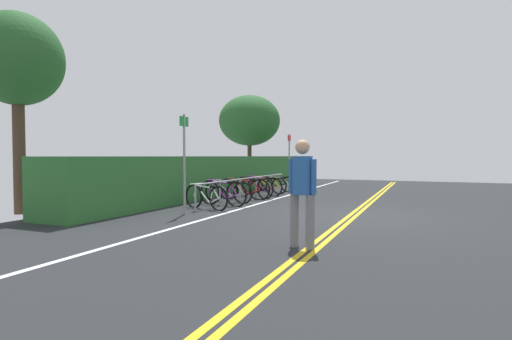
{
  "coord_description": "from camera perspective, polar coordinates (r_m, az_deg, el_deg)",
  "views": [
    {
      "loc": [
        -9.83,
        -1.62,
        1.46
      ],
      "look_at": [
        0.75,
        2.94,
        1.05
      ],
      "focal_mm": 27.62,
      "sensor_mm": 36.0,
      "label": 1
    }
  ],
  "objects": [
    {
      "name": "hedge_backdrop",
      "position": [
        15.67,
        -5.08,
        -0.67
      ],
      "size": [
        15.78,
        1.36,
        1.45
      ],
      "primitive_type": "cube",
      "color": "#2D6B30",
      "rests_on": "ground_plane"
    },
    {
      "name": "bicycle_1",
      "position": [
        11.71,
        -4.83,
        -3.33
      ],
      "size": [
        0.51,
        1.75,
        0.79
      ],
      "color": "black",
      "rests_on": "ground_plane"
    },
    {
      "name": "sign_post_near",
      "position": [
        9.94,
        -10.35,
        2.16
      ],
      "size": [
        0.36,
        0.06,
        2.5
      ],
      "color": "gray",
      "rests_on": "ground_plane"
    },
    {
      "name": "bike_rack",
      "position": [
        13.51,
        -1.12,
        -1.85
      ],
      "size": [
        6.83,
        0.05,
        0.73
      ],
      "color": "#9EA0A5",
      "rests_on": "ground_plane"
    },
    {
      "name": "bicycle_3",
      "position": [
        13.22,
        -1.78,
        -2.78
      ],
      "size": [
        0.46,
        1.82,
        0.76
      ],
      "color": "black",
      "rests_on": "ground_plane"
    },
    {
      "name": "centre_line_yellow_inner",
      "position": [
        10.06,
        14.37,
        -6.38
      ],
      "size": [
        26.69,
        0.1,
        0.0
      ],
      "primitive_type": "cube",
      "color": "gold",
      "rests_on": "ground_plane"
    },
    {
      "name": "ground_plane",
      "position": [
        10.08,
        13.92,
        -6.52
      ],
      "size": [
        29.66,
        13.8,
        0.05
      ],
      "primitive_type": "cube",
      "color": "#232628"
    },
    {
      "name": "sign_post_far",
      "position": [
        17.29,
        4.83,
        1.99
      ],
      "size": [
        0.36,
        0.06,
        2.43
      ],
      "color": "gray",
      "rests_on": "ground_plane"
    },
    {
      "name": "bicycle_5",
      "position": [
        14.62,
        0.81,
        -2.34
      ],
      "size": [
        0.52,
        1.79,
        0.75
      ],
      "color": "black",
      "rests_on": "ground_plane"
    },
    {
      "name": "bicycle_4",
      "position": [
        13.83,
        -0.31,
        -2.55
      ],
      "size": [
        0.69,
        1.72,
        0.76
      ],
      "color": "black",
      "rests_on": "ground_plane"
    },
    {
      "name": "bicycle_0",
      "position": [
        10.95,
        -7.26,
        -3.88
      ],
      "size": [
        0.62,
        1.65,
        0.72
      ],
      "color": "black",
      "rests_on": "ground_plane"
    },
    {
      "name": "bicycle_6",
      "position": [
        15.5,
        1.64,
        -2.2
      ],
      "size": [
        0.49,
        1.74,
        0.69
      ],
      "color": "black",
      "rests_on": "ground_plane"
    },
    {
      "name": "bicycle_2",
      "position": [
        12.46,
        -4.04,
        -3.14
      ],
      "size": [
        0.46,
        1.78,
        0.73
      ],
      "color": "black",
      "rests_on": "ground_plane"
    },
    {
      "name": "bike_lane_stripe_white",
      "position": [
        10.99,
        -2.11,
        -5.61
      ],
      "size": [
        26.69,
        0.12,
        0.0
      ],
      "primitive_type": "cube",
      "color": "white",
      "rests_on": "ground_plane"
    },
    {
      "name": "centre_line_yellow_outer",
      "position": [
        10.08,
        13.47,
        -6.35
      ],
      "size": [
        26.69,
        0.1,
        0.0
      ],
      "primitive_type": "cube",
      "color": "gold",
      "rests_on": "ground_plane"
    },
    {
      "name": "tree_mid",
      "position": [
        22.15,
        -0.95,
        7.15
      ],
      "size": [
        3.41,
        3.41,
        4.85
      ],
      "color": "#473323",
      "rests_on": "ground_plane"
    },
    {
      "name": "bicycle_7",
      "position": [
        16.2,
        3.07,
        -2.02
      ],
      "size": [
        0.46,
        1.63,
        0.69
      ],
      "color": "black",
      "rests_on": "ground_plane"
    },
    {
      "name": "pedestrian",
      "position": [
        6.27,
        6.73,
        -2.25
      ],
      "size": [
        0.32,
        0.48,
        1.72
      ],
      "color": "slate",
      "rests_on": "ground_plane"
    },
    {
      "name": "tree_near_left",
      "position": [
        11.8,
        -31.29,
        13.33
      ],
      "size": [
        2.2,
        2.2,
        5.03
      ],
      "color": "#473323",
      "rests_on": "ground_plane"
    }
  ]
}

